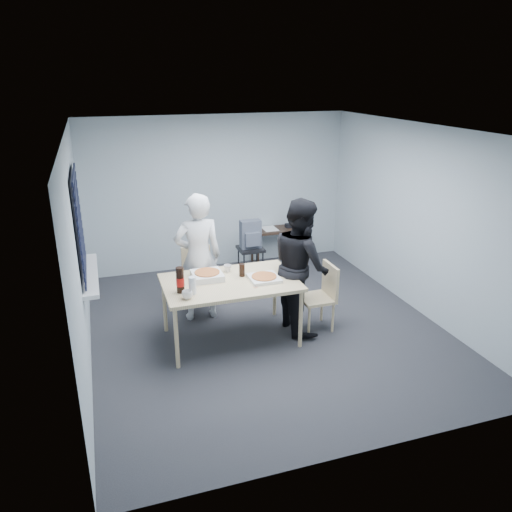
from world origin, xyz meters
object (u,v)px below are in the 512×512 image
object	(u,v)px
side_table	(278,233)
stool	(251,254)
mug_a	(187,295)
person_black	(301,265)
chair_far	(198,273)
mug_b	(228,268)
chair_right	(323,292)
backpack	(251,235)
dining_table	(230,285)
person_white	(198,258)
soda_bottle	(180,280)

from	to	relation	value
side_table	stool	size ratio (longest dim) A/B	1.71
mug_a	person_black	bearing A→B (deg)	13.40
chair_far	mug_b	world-z (taller)	mug_b
chair_far	person_black	world-z (taller)	person_black
chair_right	mug_b	size ratio (longest dim) A/B	8.90
chair_far	person_black	size ratio (longest dim) A/B	0.50
stool	backpack	xyz separation A→B (m)	(0.00, -0.01, 0.33)
person_black	mug_a	world-z (taller)	person_black
dining_table	stool	size ratio (longest dim) A/B	2.98
side_table	person_black	bearing A→B (deg)	-103.90
stool	mug_b	distance (m)	1.74
chair_far	stool	bearing A→B (deg)	35.44
chair_far	backpack	world-z (taller)	backpack
dining_table	mug_b	distance (m)	0.33
side_table	backpack	world-z (taller)	backpack
person_black	stool	world-z (taller)	person_black
stool	mug_a	xyz separation A→B (m)	(-1.43, -2.15, 0.41)
dining_table	mug_b	size ratio (longest dim) A/B	16.50
mug_a	person_white	bearing A→B (deg)	71.67
chair_far	mug_b	size ratio (longest dim) A/B	8.90
person_white	mug_a	xyz separation A→B (m)	(-0.35, -1.07, -0.03)
dining_table	side_table	distance (m)	2.88
chair_far	mug_b	bearing A→B (deg)	-72.38
chair_far	backpack	distance (m)	1.28
chair_far	chair_right	world-z (taller)	same
chair_right	person_black	xyz separation A→B (m)	(-0.28, 0.10, 0.37)
chair_far	chair_right	xyz separation A→B (m)	(1.43, -1.15, 0.00)
chair_right	chair_far	bearing A→B (deg)	141.13
dining_table	mug_b	bearing A→B (deg)	80.03
chair_far	soda_bottle	world-z (taller)	soda_bottle
dining_table	person_black	bearing A→B (deg)	1.54
dining_table	mug_a	distance (m)	0.70
person_black	stool	xyz separation A→B (m)	(-0.12, 1.78, -0.44)
person_black	backpack	distance (m)	1.77
person_white	soda_bottle	size ratio (longest dim) A/B	5.71
person_black	mug_b	world-z (taller)	person_black
dining_table	mug_b	xyz separation A→B (m)	(0.05, 0.31, 0.11)
chair_right	soda_bottle	xyz separation A→B (m)	(-1.87, -0.07, 0.44)
person_white	backpack	size ratio (longest dim) A/B	3.85
stool	chair_far	bearing A→B (deg)	-144.56
person_black	side_table	xyz separation A→B (m)	(0.59, 2.39, -0.33)
soda_bottle	person_black	bearing A→B (deg)	6.13
side_table	backpack	xyz separation A→B (m)	(-0.71, -0.63, 0.23)
chair_far	stool	distance (m)	1.26
side_table	soda_bottle	world-z (taller)	soda_bottle
backpack	mug_a	world-z (taller)	backpack
chair_far	person_black	xyz separation A→B (m)	(1.14, -1.05, 0.37)
chair_right	backpack	size ratio (longest dim) A/B	1.94
chair_far	stool	world-z (taller)	chair_far
person_white	backpack	bearing A→B (deg)	-135.31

